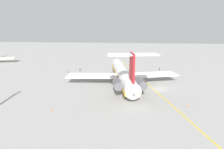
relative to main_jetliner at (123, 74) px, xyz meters
name	(u,v)px	position (x,y,z in m)	size (l,w,h in m)	color
ground	(160,89)	(-4.22, -12.81, -3.72)	(368.54, 368.54, 0.00)	gray
main_jetliner	(123,74)	(0.00, 0.00, 0.00)	(46.57, 41.44, 13.63)	white
ground_crew_near_nose	(160,68)	(24.54, -16.18, -2.59)	(0.45, 0.29, 1.79)	black
ground_crew_near_tail	(80,69)	(18.32, 21.12, -2.67)	(0.27, 0.40, 1.66)	black
ground_crew_portside	(68,70)	(14.97, 25.71, -2.60)	(0.45, 0.28, 1.76)	black
safety_cone_nose	(51,109)	(-24.70, 16.82, -3.44)	(0.40, 0.40, 0.55)	#EA590F
safety_cone_wingtip	(72,70)	(20.35, 25.85, -3.44)	(0.40, 0.40, 0.55)	#EA590F
safety_cone_tail	(187,106)	(-18.81, -17.83, -3.44)	(0.40, 0.40, 0.55)	#EA590F
taxiway_centreline	(148,84)	(1.29, -8.90, -3.71)	(102.38, 0.36, 0.01)	gold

